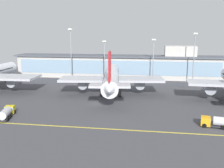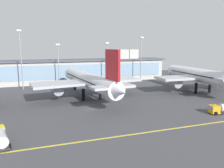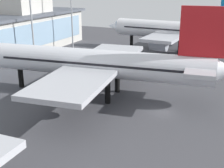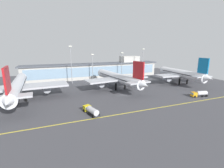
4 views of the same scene
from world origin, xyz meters
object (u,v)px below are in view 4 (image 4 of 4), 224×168
Objects in this scene: fuel_tanker_truck at (199,94)px; apron_light_mast_far_east at (143,59)px; apron_light_mast_west at (92,63)px; apron_light_mast_east at (71,60)px; airliner_near_right at (118,78)px; baggage_tug_near at (91,110)px; apron_light_mast_centre at (122,61)px; airliner_far_right at (181,74)px; airliner_near_left at (17,87)px.

fuel_tanker_truck is 0.39× the size of apron_light_mast_far_east.
apron_light_mast_west is 0.78× the size of apron_light_mast_east.
airliner_near_right reaches higher than baggage_tug_near.
apron_light_mast_centre is at bearing -49.26° from baggage_tug_near.
apron_light_mast_west is 43.30m from apron_light_mast_far_east.
apron_light_mast_east is at bearing 69.65° from airliner_far_right.
airliner_near_right is 2.71× the size of apron_light_mast_west.
apron_light_mast_centre is 40.83m from apron_light_mast_east.
airliner_near_left is 1.21× the size of airliner_far_right.
apron_light_mast_far_east is (18.89, -1.15, 1.61)m from apron_light_mast_centre.
baggage_tug_near is at bearing -137.86° from airliner_near_left.
airliner_near_right is (54.04, 3.04, -0.10)m from airliner_near_left.
airliner_far_right is at bearing -93.04° from airliner_near_left.
airliner_near_left is 6.32× the size of baggage_tug_near.
airliner_far_right reaches higher than baggage_tug_near.
airliner_far_right is at bearing -46.92° from apron_light_mast_centre.
airliner_far_right reaches higher than fuel_tanker_truck.
airliner_near_left is at bearing 85.67° from airliner_near_right.
apron_light_mast_west is at bearing 61.16° from airliner_far_right.
apron_light_mast_centre is (24.33, -0.26, 0.50)m from apron_light_mast_west.
airliner_near_left is 40.95m from baggage_tug_near.
apron_light_mast_far_east is at bearing -73.54° from airliner_near_left.
airliner_far_right is 45.40m from apron_light_mast_centre.
airliner_near_left is at bearing -161.04° from apron_light_mast_far_east.
apron_light_mast_west reaches higher than airliner_near_right.
airliner_near_right is 41.20m from baggage_tug_near.
apron_light_mast_west is at bearing -45.25° from fuel_tanker_truck.
airliner_far_right is 31.27m from fuel_tanker_truck.
airliner_far_right is at bearing -106.84° from fuel_tanker_truck.
baggage_tug_near is (-72.39, -27.95, -5.48)m from airliner_far_right.
apron_light_mast_west reaches higher than fuel_tanker_truck.
airliner_far_right is 1.86× the size of apron_light_mast_east.
airliner_near_right is 45.61m from apron_light_mast_far_east.
apron_light_mast_centre is at bearing -0.61° from apron_light_mast_west.
apron_light_mast_west is (17.44, 60.95, 12.16)m from baggage_tug_near.
apron_light_mast_east is at bearing -177.98° from apron_light_mast_far_east.
apron_light_mast_east is at bearing -34.17° from fuel_tanker_truck.
apron_light_mast_centre reaches higher than airliner_far_right.
airliner_near_left is at bearing -7.30° from fuel_tanker_truck.
apron_light_mast_east reaches higher than baggage_tug_near.
apron_light_mast_centre is (-16.36, 60.03, 12.66)m from fuel_tanker_truck.
airliner_near_right reaches higher than fuel_tanker_truck.
apron_light_mast_far_east reaches higher than airliner_far_right.
baggage_tug_near is at bearing -124.54° from apron_light_mast_centre.
apron_light_mast_east is at bearing -167.84° from apron_light_mast_west.
apron_light_mast_east is (-71.22, 29.49, 9.94)m from airliner_far_right.
apron_light_mast_east reaches higher than fuel_tanker_truck.
airliner_near_left is 100.92m from airliner_far_right.
baggage_tug_near is (28.53, -28.89, -5.30)m from airliner_near_left.
airliner_far_right is 77.79m from baggage_tug_near.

